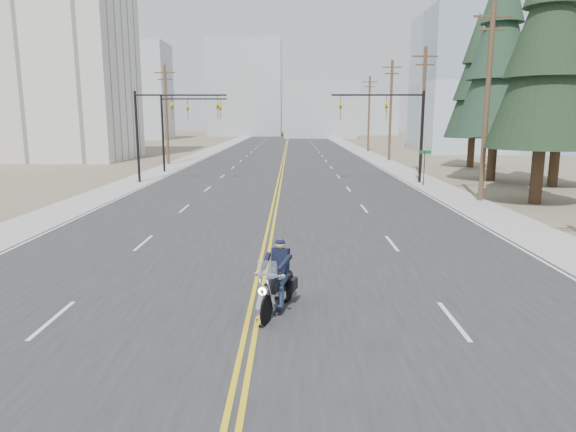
{
  "coord_description": "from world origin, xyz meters",
  "views": [
    {
      "loc": [
        0.97,
        -8.05,
        4.98
      ],
      "look_at": [
        0.85,
        9.59,
        1.6
      ],
      "focal_mm": 32.0,
      "sensor_mm": 36.0,
      "label": 1
    }
  ],
  "objects": [
    {
      "name": "apartment_block",
      "position": [
        -28.0,
        55.0,
        15.0
      ],
      "size": [
        18.0,
        14.0,
        30.0
      ],
      "primitive_type": "cube",
      "color": "silver",
      "rests_on": "ground"
    },
    {
      "name": "conifer_mid",
      "position": [
        20.19,
        29.63,
        9.49
      ],
      "size": [
        6.2,
        6.2,
        16.53
      ],
      "rotation": [
        0.0,
        0.0,
        -0.07
      ],
      "color": "#382619",
      "rests_on": "ground"
    },
    {
      "name": "conifer_far",
      "position": [
        19.32,
        44.83,
        8.67
      ],
      "size": [
        5.64,
        5.64,
        15.11
      ],
      "rotation": [
        0.0,
        0.0,
        -0.22
      ],
      "color": "#382619",
      "rests_on": "ground"
    },
    {
      "name": "haze_bldg_a",
      "position": [
        -35.0,
        115.0,
        11.0
      ],
      "size": [
        14.0,
        12.0,
        22.0
      ],
      "primitive_type": "cube",
      "color": "#B7BCC6",
      "rests_on": "ground"
    },
    {
      "name": "haze_bldg_e",
      "position": [
        25.0,
        150.0,
        6.0
      ],
      "size": [
        14.0,
        14.0,
        12.0
      ],
      "primitive_type": "cube",
      "color": "#B7BCC6",
      "rests_on": "ground"
    },
    {
      "name": "conifer_near",
      "position": [
        15.34,
        21.96,
        9.3
      ],
      "size": [
        6.12,
        6.12,
        16.19
      ],
      "rotation": [
        0.0,
        0.0,
        -0.31
      ],
      "color": "#382619",
      "rests_on": "ground"
    },
    {
      "name": "utility_pole_e",
      "position": [
        12.5,
        70.0,
        5.73
      ],
      "size": [
        2.2,
        0.3,
        11.0
      ],
      "color": "brown",
      "rests_on": "ground"
    },
    {
      "name": "traffic_mast_left",
      "position": [
        -8.98,
        32.0,
        4.94
      ],
      "size": [
        7.1,
        0.26,
        7.0
      ],
      "color": "black",
      "rests_on": "ground"
    },
    {
      "name": "street_sign",
      "position": [
        10.8,
        30.0,
        1.8
      ],
      "size": [
        0.9,
        0.06,
        2.62
      ],
      "color": "black",
      "rests_on": "ground"
    },
    {
      "name": "utility_pole_d",
      "position": [
        12.5,
        53.0,
        5.98
      ],
      "size": [
        2.2,
        0.3,
        11.5
      ],
      "color": "brown",
      "rests_on": "ground"
    },
    {
      "name": "haze_bldg_f",
      "position": [
        -50.0,
        130.0,
        8.0
      ],
      "size": [
        12.0,
        12.0,
        16.0
      ],
      "primitive_type": "cube",
      "color": "#ADB2B7",
      "rests_on": "ground"
    },
    {
      "name": "haze_bldg_b",
      "position": [
        8.0,
        125.0,
        7.0
      ],
      "size": [
        18.0,
        14.0,
        14.0
      ],
      "primitive_type": "cube",
      "color": "#ADB2B7",
      "rests_on": "ground"
    },
    {
      "name": "utility_pole_left",
      "position": [
        -12.5,
        48.0,
        5.48
      ],
      "size": [
        2.2,
        0.3,
        10.5
      ],
      "color": "brown",
      "rests_on": "ground"
    },
    {
      "name": "glass_building",
      "position": [
        32.0,
        70.0,
        10.0
      ],
      "size": [
        24.0,
        16.0,
        20.0
      ],
      "primitive_type": "cube",
      "color": "#9EB5CC",
      "rests_on": "ground"
    },
    {
      "name": "road",
      "position": [
        0.0,
        70.0,
        0.01
      ],
      "size": [
        20.0,
        200.0,
        0.01
      ],
      "primitive_type": "cube",
      "color": "#303033",
      "rests_on": "ground"
    },
    {
      "name": "motorcyclist",
      "position": [
        0.58,
        4.59,
        0.94
      ],
      "size": [
        1.73,
        2.61,
        1.88
      ],
      "primitive_type": null,
      "rotation": [
        0.0,
        0.0,
        2.83
      ],
      "color": "black",
      "rests_on": "ground"
    },
    {
      "name": "sidewalk_left",
      "position": [
        -11.5,
        70.0,
        0.01
      ],
      "size": [
        3.0,
        200.0,
        0.01
      ],
      "primitive_type": "cube",
      "color": "#A5A5A0",
      "rests_on": "ground"
    },
    {
      "name": "conifer_tall",
      "position": [
        17.03,
        33.25,
        10.2
      ],
      "size": [
        6.4,
        6.4,
        17.77
      ],
      "rotation": [
        0.0,
        0.0,
        -0.07
      ],
      "color": "#382619",
      "rests_on": "ground"
    },
    {
      "name": "traffic_mast_far",
      "position": [
        -9.31,
        40.0,
        4.87
      ],
      "size": [
        6.1,
        0.26,
        7.0
      ],
      "color": "black",
      "rests_on": "ground"
    },
    {
      "name": "utility_pole_c",
      "position": [
        12.5,
        38.0,
        5.73
      ],
      "size": [
        2.2,
        0.3,
        11.0
      ],
      "color": "brown",
      "rests_on": "ground"
    },
    {
      "name": "utility_pole_b",
      "position": [
        12.5,
        23.0,
        5.98
      ],
      "size": [
        2.2,
        0.3,
        11.5
      ],
      "color": "brown",
      "rests_on": "ground"
    },
    {
      "name": "ground_plane",
      "position": [
        0.0,
        0.0,
        0.0
      ],
      "size": [
        400.0,
        400.0,
        0.0
      ],
      "primitive_type": "plane",
      "color": "#776D56",
      "rests_on": "ground"
    },
    {
      "name": "sidewalk_right",
      "position": [
        11.5,
        70.0,
        0.01
      ],
      "size": [
        3.0,
        200.0,
        0.01
      ],
      "primitive_type": "cube",
      "color": "#A5A5A0",
      "rests_on": "ground"
    },
    {
      "name": "haze_bldg_c",
      "position": [
        40.0,
        110.0,
        9.0
      ],
      "size": [
        16.0,
        12.0,
        18.0
      ],
      "primitive_type": "cube",
      "color": "#B7BCC6",
      "rests_on": "ground"
    },
    {
      "name": "traffic_mast_right",
      "position": [
        8.98,
        32.0,
        4.94
      ],
      "size": [
        7.1,
        0.26,
        7.0
      ],
      "color": "black",
      "rests_on": "ground"
    },
    {
      "name": "haze_bldg_d",
      "position": [
        -12.0,
        140.0,
        13.0
      ],
      "size": [
        20.0,
        15.0,
        26.0
      ],
      "primitive_type": "cube",
      "color": "#ADB2B7",
      "rests_on": "ground"
    }
  ]
}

